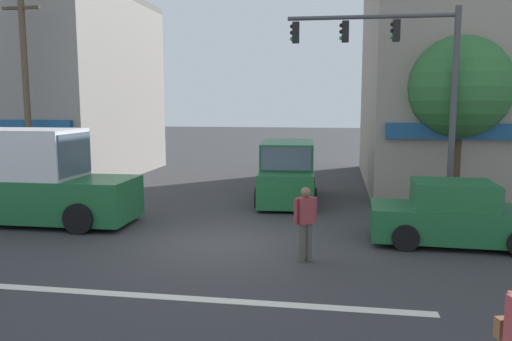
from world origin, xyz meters
TOP-DOWN VIEW (x-y plane):
  - ground_plane at (0.00, 0.00)m, footprint 120.00×120.00m
  - lane_marking_stripe at (0.00, -3.50)m, footprint 9.00×0.24m
  - building_left_block at (-13.14, 10.37)m, footprint 12.72×9.50m
  - street_tree at (6.57, 5.11)m, footprint 3.26×3.26m
  - utility_pole_near_left at (-8.28, 4.73)m, footprint 1.40×0.22m
  - traffic_light_mast at (4.74, 3.38)m, footprint 4.89×0.31m
  - van_crossing_rightbound at (1.01, 5.94)m, footprint 2.28×4.71m
  - sedan_crossing_center at (5.69, 0.94)m, footprint 4.15×1.98m
  - box_truck_approaching_near at (-5.99, 1.33)m, footprint 5.62×2.29m
  - pedestrian_mid_crossing at (2.11, -1.02)m, footprint 0.49×0.38m

SIDE VIEW (x-z plane):
  - ground_plane at x=0.00m, z-range 0.00..0.00m
  - lane_marking_stripe at x=0.00m, z-range 0.00..0.01m
  - sedan_crossing_center at x=5.69m, z-range -0.08..1.50m
  - pedestrian_mid_crossing at x=2.11m, z-range 0.11..1.78m
  - van_crossing_rightbound at x=1.01m, z-range -0.05..2.06m
  - box_truck_approaching_near at x=-5.99m, z-range -0.12..2.63m
  - utility_pole_near_left at x=-8.28m, z-range 0.15..7.35m
  - street_tree at x=6.57m, z-range 1.16..6.77m
  - building_left_block at x=-13.14m, z-range 0.00..8.52m
  - traffic_light_mast at x=4.74m, z-range 1.20..7.40m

